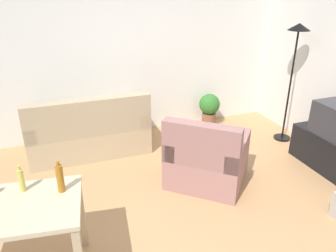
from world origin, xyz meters
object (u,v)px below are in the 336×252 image
potted_plant (209,107)px  bottle_squat (21,180)px  desk (3,219)px  tv_stand (331,153)px  bottle_amber (60,178)px  torchiere_lamp (295,51)px  couch (89,133)px  armchair (206,160)px

potted_plant → bottle_squat: 3.68m
desk → potted_plant: size_ratio=2.24×
tv_stand → bottle_amber: 3.53m
torchiere_lamp → desk: 4.26m
couch → bottle_amber: bearing=77.8°
couch → torchiere_lamp: 3.24m
torchiere_lamp → armchair: size_ratio=1.47×
armchair → bottle_amber: size_ratio=4.35×
desk → bottle_amber: (0.46, 0.07, 0.24)m
desk → potted_plant: bearing=46.1°
potted_plant → armchair: armchair is taller
armchair → bottle_squat: (-2.01, -0.63, 0.54)m
torchiere_lamp → bottle_amber: (-3.44, -1.46, -0.53)m
potted_plant → bottle_squat: bottle_squat is taller
potted_plant → bottle_squat: (-2.86, -2.26, 0.53)m
armchair → bottle_squat: 2.17m
couch → tv_stand: 3.38m
couch → bottle_squat: (-0.75, -1.95, 0.56)m
torchiere_lamp → potted_plant: torchiere_lamp is taller
armchair → potted_plant: bearing=-76.2°
couch → tv_stand: size_ratio=1.55×
tv_stand → bottle_amber: (-3.44, -0.48, 0.65)m
couch → potted_plant: (2.11, 0.31, 0.02)m
torchiere_lamp → potted_plant: 1.67m
bottle_amber → couch: bearing=77.8°
potted_plant → bottle_squat: size_ratio=2.38×
armchair → couch: bearing=-4.9°
couch → desk: bearing=67.0°
bottle_squat → bottle_amber: size_ratio=0.85×
bottle_amber → torchiere_lamp: bearing=23.0°
potted_plant → bottle_amber: 3.53m
torchiere_lamp → bottle_squat: size_ratio=7.54×
tv_stand → potted_plant: (-0.88, 1.90, 0.09)m
couch → bottle_amber: bottle_amber is taller
bottle_amber → potted_plant: bearing=42.9°
desk → armchair: 2.34m
bottle_squat → bottle_amber: bottle_amber is taller
torchiere_lamp → bottle_squat: torchiere_lamp is taller
couch → torchiere_lamp: bearing=168.7°
desk → bottle_squat: bearing=55.9°
tv_stand → bottle_amber: bottle_amber is taller
tv_stand → bottle_amber: bearing=97.9°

